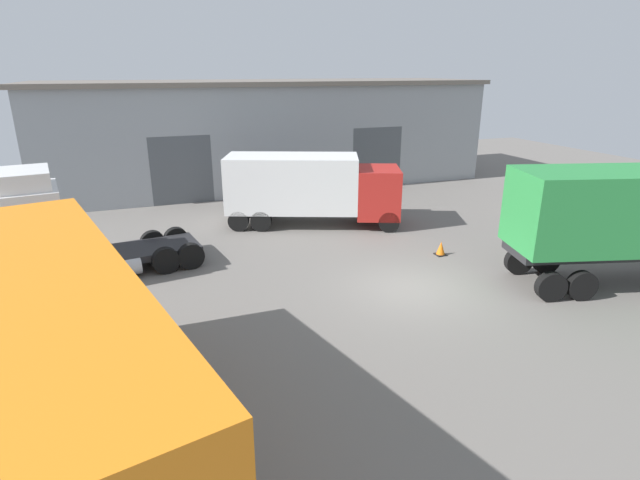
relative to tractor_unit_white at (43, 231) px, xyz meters
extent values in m
plane|color=slate|center=(11.16, -4.82, -1.81)|extent=(60.00, 60.00, 0.00)
cube|color=#93999E|center=(11.16, 12.97, 1.18)|extent=(26.16, 7.58, 5.99)
cube|color=#70665B|center=(11.16, 12.97, 4.30)|extent=(26.66, 8.08, 0.25)
cube|color=#4C5156|center=(5.41, 9.21, -0.01)|extent=(3.20, 0.08, 3.60)
cube|color=#4C5156|center=(16.92, 9.21, -0.01)|extent=(3.20, 0.08, 3.60)
cube|color=silver|center=(-0.55, -0.07, 0.08)|extent=(2.74, 2.82, 2.83)
cube|color=silver|center=(-0.35, -0.04, 1.77)|extent=(1.97, 2.32, 0.60)
cube|color=#232326|center=(2.80, 0.43, -1.22)|extent=(4.61, 2.61, 0.24)
cylinder|color=#B2B2B7|center=(2.35, -0.65, -1.39)|extent=(1.17, 0.71, 0.56)
cylinder|color=black|center=(-0.98, -1.24, -1.34)|extent=(0.98, 0.43, 0.95)
cylinder|color=black|center=(-1.30, 0.93, -1.34)|extent=(0.98, 0.43, 0.95)
cylinder|color=black|center=(3.73, -0.55, -1.34)|extent=(0.98, 0.43, 0.95)
cylinder|color=black|center=(3.41, 1.63, -1.34)|extent=(0.98, 0.43, 0.95)
cylinder|color=black|center=(4.62, -0.42, -1.34)|extent=(0.98, 0.43, 0.95)
cylinder|color=black|center=(4.30, 1.76, -1.34)|extent=(0.98, 0.43, 0.95)
cylinder|color=black|center=(16.34, -5.26, -1.34)|extent=(0.99, 0.55, 0.95)
cylinder|color=black|center=(15.74, -7.37, -1.34)|extent=(0.99, 0.55, 0.95)
cylinder|color=black|center=(15.38, -4.99, -1.34)|extent=(0.99, 0.55, 0.95)
cylinder|color=black|center=(14.77, -7.10, -1.34)|extent=(0.99, 0.55, 0.95)
cube|color=orange|center=(1.48, -9.69, 0.82)|extent=(4.64, 10.03, 2.56)
cube|color=#232326|center=(1.48, -9.69, -0.58)|extent=(3.91, 9.86, 0.24)
cube|color=#232326|center=(0.10, -7.29, -1.26)|extent=(0.19, 0.19, 1.11)
cube|color=#232326|center=(1.66, -6.92, -1.26)|extent=(0.19, 0.19, 1.11)
cube|color=red|center=(13.34, 2.03, -0.25)|extent=(2.66, 2.94, 2.20)
cube|color=black|center=(14.19, 1.69, 0.15)|extent=(0.83, 1.90, 0.88)
cube|color=silver|center=(9.72, 3.49, 0.15)|extent=(6.36, 4.42, 2.50)
cylinder|color=black|center=(14.15, 2.84, -1.35)|extent=(0.97, 0.62, 0.93)
cylinder|color=black|center=(13.37, 0.89, -1.35)|extent=(0.97, 0.62, 0.93)
cylinder|color=black|center=(8.87, 4.96, -1.35)|extent=(0.97, 0.62, 0.93)
cylinder|color=black|center=(8.09, 3.01, -1.35)|extent=(0.97, 0.62, 0.93)
cylinder|color=black|center=(7.94, 5.33, -1.35)|extent=(0.97, 0.62, 0.93)
cylinder|color=black|center=(7.16, 3.39, -1.35)|extent=(0.97, 0.62, 0.93)
cone|color=#665B4C|center=(22.44, 1.19, -0.93)|extent=(3.91, 3.91, 1.77)
cube|color=black|center=(13.88, -2.43, -1.79)|extent=(0.40, 0.40, 0.04)
cone|color=orange|center=(13.88, -2.43, -1.54)|extent=(0.36, 0.36, 0.55)
camera|label=1|loc=(3.06, -17.84, 5.07)|focal=28.00mm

